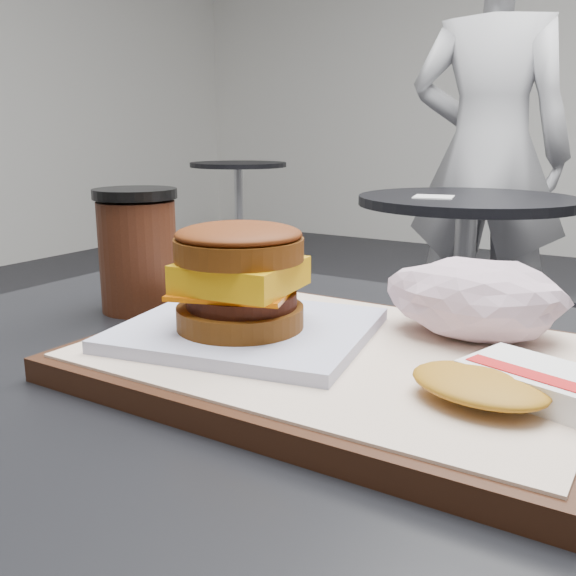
{
  "coord_description": "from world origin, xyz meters",
  "views": [
    {
      "loc": [
        0.25,
        -0.41,
        0.95
      ],
      "look_at": [
        0.0,
        -0.01,
        0.83
      ],
      "focal_mm": 40.0,
      "sensor_mm": 36.0,
      "label": 1
    }
  ],
  "objects_px": {
    "customer_table": "(292,566)",
    "neighbor_table": "(464,257)",
    "crumpled_wrapper": "(475,298)",
    "hash_brown": "(513,384)",
    "patron": "(488,155)",
    "coffee_cup": "(138,251)",
    "breakfast_sandwich": "(242,290)",
    "serving_tray": "(342,360)"
  },
  "relations": [
    {
      "from": "serving_tray",
      "to": "coffee_cup",
      "type": "relative_size",
      "value": 3.05
    },
    {
      "from": "hash_brown",
      "to": "crumpled_wrapper",
      "type": "bearing_deg",
      "value": 116.58
    },
    {
      "from": "crumpled_wrapper",
      "to": "patron",
      "type": "distance_m",
      "value": 2.19
    },
    {
      "from": "breakfast_sandwich",
      "to": "serving_tray",
      "type": "bearing_deg",
      "value": 14.58
    },
    {
      "from": "serving_tray",
      "to": "hash_brown",
      "type": "distance_m",
      "value": 0.14
    },
    {
      "from": "hash_brown",
      "to": "neighbor_table",
      "type": "height_order",
      "value": "hash_brown"
    },
    {
      "from": "crumpled_wrapper",
      "to": "breakfast_sandwich",
      "type": "bearing_deg",
      "value": -145.35
    },
    {
      "from": "breakfast_sandwich",
      "to": "crumpled_wrapper",
      "type": "distance_m",
      "value": 0.19
    },
    {
      "from": "crumpled_wrapper",
      "to": "neighbor_table",
      "type": "relative_size",
      "value": 0.19
    },
    {
      "from": "serving_tray",
      "to": "coffee_cup",
      "type": "height_order",
      "value": "coffee_cup"
    },
    {
      "from": "hash_brown",
      "to": "breakfast_sandwich",
      "type": "bearing_deg",
      "value": 176.75
    },
    {
      "from": "serving_tray",
      "to": "neighbor_table",
      "type": "distance_m",
      "value": 1.71
    },
    {
      "from": "breakfast_sandwich",
      "to": "patron",
      "type": "height_order",
      "value": "patron"
    },
    {
      "from": "breakfast_sandwich",
      "to": "crumpled_wrapper",
      "type": "bearing_deg",
      "value": 34.65
    },
    {
      "from": "coffee_cup",
      "to": "hash_brown",
      "type": "bearing_deg",
      "value": -11.88
    },
    {
      "from": "breakfast_sandwich",
      "to": "customer_table",
      "type": "bearing_deg",
      "value": 23.96
    },
    {
      "from": "customer_table",
      "to": "crumpled_wrapper",
      "type": "distance_m",
      "value": 0.28
    },
    {
      "from": "crumpled_wrapper",
      "to": "patron",
      "type": "height_order",
      "value": "patron"
    },
    {
      "from": "customer_table",
      "to": "breakfast_sandwich",
      "type": "relative_size",
      "value": 3.66
    },
    {
      "from": "neighbor_table",
      "to": "patron",
      "type": "bearing_deg",
      "value": 99.77
    },
    {
      "from": "breakfast_sandwich",
      "to": "neighbor_table",
      "type": "distance_m",
      "value": 1.72
    },
    {
      "from": "serving_tray",
      "to": "coffee_cup",
      "type": "xyz_separation_m",
      "value": [
        -0.26,
        0.05,
        0.05
      ]
    },
    {
      "from": "hash_brown",
      "to": "neighbor_table",
      "type": "bearing_deg",
      "value": 107.38
    },
    {
      "from": "customer_table",
      "to": "neighbor_table",
      "type": "relative_size",
      "value": 1.07
    },
    {
      "from": "crumpled_wrapper",
      "to": "neighbor_table",
      "type": "height_order",
      "value": "crumpled_wrapper"
    },
    {
      "from": "neighbor_table",
      "to": "customer_table",
      "type": "bearing_deg",
      "value": -78.02
    },
    {
      "from": "hash_brown",
      "to": "patron",
      "type": "bearing_deg",
      "value": 105.53
    },
    {
      "from": "customer_table",
      "to": "patron",
      "type": "height_order",
      "value": "patron"
    },
    {
      "from": "serving_tray",
      "to": "crumpled_wrapper",
      "type": "xyz_separation_m",
      "value": [
        0.07,
        0.09,
        0.04
      ]
    },
    {
      "from": "hash_brown",
      "to": "crumpled_wrapper",
      "type": "xyz_separation_m",
      "value": [
        -0.06,
        0.12,
        0.02
      ]
    },
    {
      "from": "breakfast_sandwich",
      "to": "hash_brown",
      "type": "relative_size",
      "value": 1.68
    },
    {
      "from": "serving_tray",
      "to": "crumpled_wrapper",
      "type": "height_order",
      "value": "crumpled_wrapper"
    },
    {
      "from": "crumpled_wrapper",
      "to": "patron",
      "type": "xyz_separation_m",
      "value": [
        -0.56,
        2.12,
        0.04
      ]
    },
    {
      "from": "customer_table",
      "to": "crumpled_wrapper",
      "type": "bearing_deg",
      "value": 37.51
    },
    {
      "from": "coffee_cup",
      "to": "patron",
      "type": "bearing_deg",
      "value": 96.04
    },
    {
      "from": "customer_table",
      "to": "crumpled_wrapper",
      "type": "xyz_separation_m",
      "value": [
        0.12,
        0.09,
        0.24
      ]
    },
    {
      "from": "customer_table",
      "to": "serving_tray",
      "type": "relative_size",
      "value": 2.11
    },
    {
      "from": "serving_tray",
      "to": "coffee_cup",
      "type": "distance_m",
      "value": 0.27
    },
    {
      "from": "breakfast_sandwich",
      "to": "coffee_cup",
      "type": "xyz_separation_m",
      "value": [
        -0.18,
        0.07,
        0.0
      ]
    },
    {
      "from": "customer_table",
      "to": "neighbor_table",
      "type": "height_order",
      "value": "customer_table"
    },
    {
      "from": "serving_tray",
      "to": "breakfast_sandwich",
      "type": "bearing_deg",
      "value": -165.42
    },
    {
      "from": "neighbor_table",
      "to": "serving_tray",
      "type": "bearing_deg",
      "value": -76.6
    }
  ]
}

